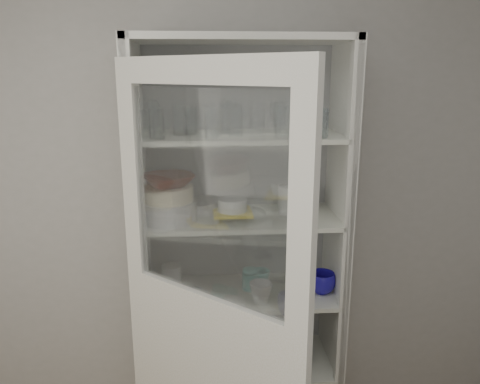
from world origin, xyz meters
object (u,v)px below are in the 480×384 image
(goblet_1, at_px, (229,114))
(glass_platter, at_px, (233,215))
(grey_bowl_stack, at_px, (291,199))
(tin_box, at_px, (291,354))
(cupboard_door, at_px, (209,347))
(cream_bowl, at_px, (169,193))
(goblet_3, at_px, (314,114))
(measuring_cups, at_px, (194,294))
(yellow_trivet, at_px, (233,212))
(teal_jar, at_px, (250,280))
(white_canister, at_px, (172,276))
(plate_stack_front, at_px, (170,211))
(terracotta_bowl, at_px, (168,180))
(pantry_cabinet, at_px, (239,270))
(mug_blue, at_px, (322,283))
(goblet_2, at_px, (276,115))
(cream_dish, at_px, (191,355))
(mug_teal, at_px, (261,279))
(white_ramekin, at_px, (233,205))
(goblet_0, at_px, (154,114))
(mug_white, at_px, (261,293))
(plate_stack_back, at_px, (198,205))

(goblet_1, height_order, glass_platter, goblet_1)
(grey_bowl_stack, distance_m, tin_box, 0.84)
(cupboard_door, bearing_deg, cream_bowl, 152.18)
(goblet_3, distance_m, measuring_cups, 1.07)
(goblet_1, xyz_separation_m, yellow_trivet, (0.01, -0.15, -0.46))
(teal_jar, distance_m, white_canister, 0.41)
(cream_bowl, xyz_separation_m, grey_bowl_stack, (0.59, 0.09, -0.06))
(plate_stack_front, xyz_separation_m, terracotta_bowl, (0.00, 0.00, 0.15))
(pantry_cabinet, distance_m, cream_bowl, 0.58)
(mug_blue, xyz_separation_m, teal_jar, (-0.36, 0.07, -0.00))
(goblet_1, xyz_separation_m, goblet_2, (0.23, -0.01, -0.01))
(mug_blue, height_order, cream_dish, mug_blue)
(mug_teal, bearing_deg, white_ramekin, -179.08)
(goblet_0, relative_size, mug_teal, 1.72)
(cream_bowl, bearing_deg, tin_box, 4.23)
(goblet_1, relative_size, terracotta_bowl, 0.72)
(goblet_3, bearing_deg, glass_platter, -161.25)
(goblet_2, height_order, mug_white, goblet_2)
(plate_stack_front, xyz_separation_m, white_canister, (-0.01, 0.12, -0.39))
(pantry_cabinet, height_order, mug_teal, pantry_cabinet)
(goblet_3, distance_m, glass_platter, 0.64)
(mug_white, height_order, white_canister, white_canister)
(plate_stack_front, distance_m, grey_bowl_stack, 0.60)
(mug_blue, relative_size, measuring_cups, 1.34)
(measuring_cups, bearing_deg, mug_blue, 1.60)
(pantry_cabinet, bearing_deg, mug_teal, -16.80)
(cream_dish, bearing_deg, mug_teal, 6.09)
(mug_blue, relative_size, cream_dish, 0.55)
(measuring_cups, bearing_deg, tin_box, 6.06)
(mug_teal, distance_m, white_canister, 0.46)
(yellow_trivet, xyz_separation_m, grey_bowl_stack, (0.29, 0.05, 0.04))
(white_canister, bearing_deg, measuring_cups, -48.49)
(goblet_3, height_order, mug_teal, goblet_3)
(goblet_3, relative_size, terracotta_bowl, 0.70)
(mug_teal, bearing_deg, goblet_2, 25.12)
(glass_platter, distance_m, white_ramekin, 0.05)
(goblet_1, bearing_deg, cupboard_door, -100.03)
(plate_stack_back, distance_m, mug_teal, 0.50)
(plate_stack_front, height_order, mug_white, plate_stack_front)
(glass_platter, xyz_separation_m, mug_white, (0.13, -0.11, -0.36))
(cupboard_door, xyz_separation_m, plate_stack_back, (-0.05, 0.61, 0.42))
(white_ramekin, distance_m, tin_box, 0.89)
(goblet_3, xyz_separation_m, white_ramekin, (-0.41, -0.14, -0.42))
(cream_dish, height_order, tin_box, cream_dish)
(white_ramekin, xyz_separation_m, mug_teal, (0.15, 0.06, -0.42))
(tin_box, bearing_deg, goblet_0, 169.17)
(grey_bowl_stack, relative_size, mug_white, 1.26)
(terracotta_bowl, height_order, grey_bowl_stack, terracotta_bowl)
(plate_stack_front, distance_m, tin_box, 1.02)
(cupboard_door, bearing_deg, goblet_3, 90.73)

